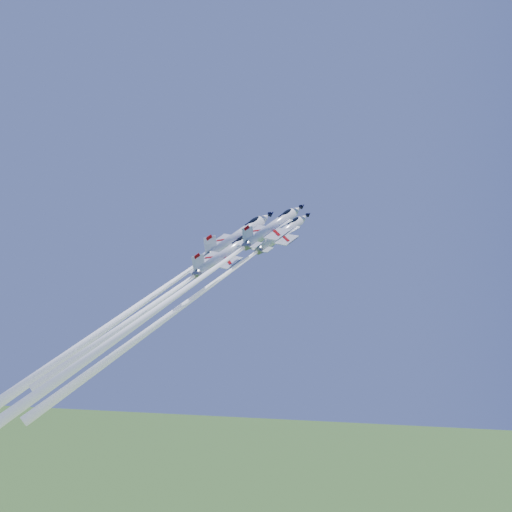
% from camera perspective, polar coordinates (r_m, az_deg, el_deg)
% --- Properties ---
extents(jet_lead, '(28.59, 34.77, 39.71)m').
position_cam_1_polar(jet_lead, '(93.61, -6.08, -4.06)').
color(jet_lead, white).
extents(jet_left, '(32.15, 38.84, 44.12)m').
position_cam_1_polar(jet_left, '(94.67, -11.60, -4.83)').
color(jet_left, white).
extents(jet_right, '(27.94, 33.89, 38.63)m').
position_cam_1_polar(jet_right, '(83.84, -7.81, -3.83)').
color(jet_right, white).
extents(jet_slot, '(22.24, 26.11, 28.95)m').
position_cam_1_polar(jet_slot, '(89.20, -9.07, -4.02)').
color(jet_slot, white).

